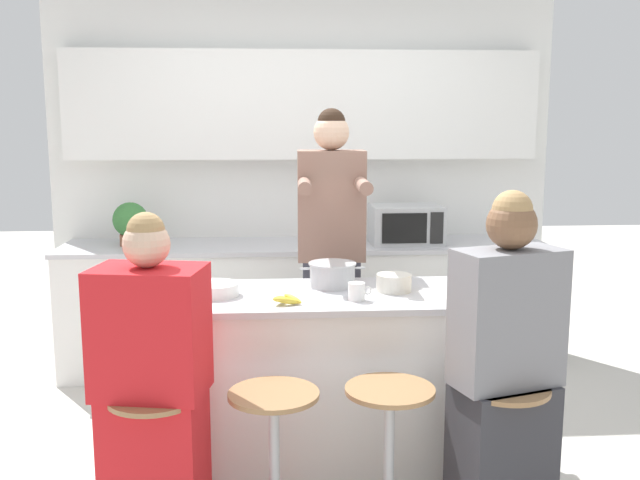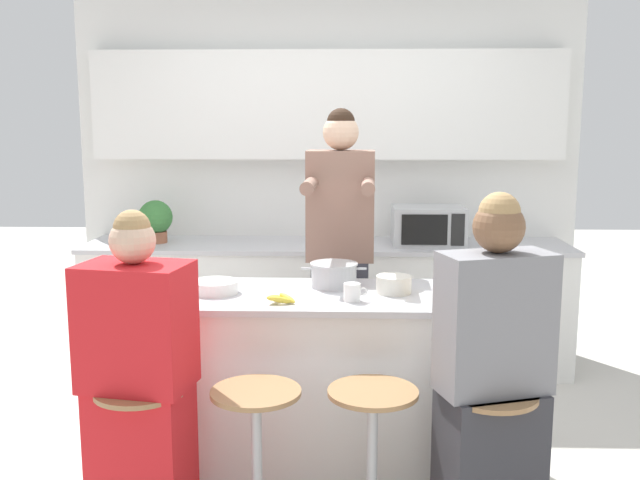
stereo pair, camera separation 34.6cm
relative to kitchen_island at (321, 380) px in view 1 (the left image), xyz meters
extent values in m
plane|color=beige|center=(0.00, 0.00, -0.45)|extent=(16.00, 16.00, 0.00)
cube|color=silver|center=(0.00, 1.84, 0.90)|extent=(3.58, 0.06, 2.70)
cube|color=white|center=(0.00, 1.73, 1.37)|extent=(3.30, 0.16, 0.75)
cube|color=white|center=(0.00, 1.49, -0.03)|extent=(3.30, 0.61, 0.85)
cube|color=#BCBCC1|center=(0.00, 1.49, 0.41)|extent=(3.33, 0.64, 0.03)
cube|color=black|center=(0.00, 0.00, -0.42)|extent=(1.64, 0.55, 0.06)
cube|color=white|center=(0.00, 0.00, 0.01)|extent=(1.72, 0.63, 0.80)
cube|color=#BCBCC1|center=(0.00, 0.00, 0.43)|extent=(1.76, 0.67, 0.03)
cylinder|color=#B7BABC|center=(-0.70, -0.65, -0.13)|extent=(0.04, 0.04, 0.62)
cylinder|color=#997047|center=(-0.70, -0.65, 0.19)|extent=(0.37, 0.37, 0.02)
cylinder|color=#B7BABC|center=(-0.23, -0.65, -0.13)|extent=(0.04, 0.04, 0.62)
cylinder|color=#997047|center=(-0.23, -0.65, 0.19)|extent=(0.37, 0.37, 0.02)
cylinder|color=#B7BABC|center=(0.23, -0.63, -0.13)|extent=(0.04, 0.04, 0.62)
cylinder|color=#997047|center=(0.23, -0.63, 0.19)|extent=(0.37, 0.37, 0.02)
cylinder|color=#B7BABC|center=(0.70, -0.65, -0.13)|extent=(0.04, 0.04, 0.62)
cylinder|color=#997047|center=(0.70, -0.65, 0.19)|extent=(0.37, 0.37, 0.02)
cube|color=#383842|center=(0.10, 0.57, 0.02)|extent=(0.32, 0.23, 0.95)
cube|color=#896656|center=(0.10, 0.57, 0.80)|extent=(0.38, 0.23, 0.61)
cylinder|color=#896656|center=(-0.06, 0.30, 0.93)|extent=(0.08, 0.34, 0.07)
cylinder|color=#896656|center=(0.24, 0.29, 0.93)|extent=(0.08, 0.34, 0.07)
sphere|color=#DBB293|center=(0.10, 0.57, 1.20)|extent=(0.20, 0.20, 0.20)
sphere|color=black|center=(0.10, 0.57, 1.26)|extent=(0.16, 0.16, 0.15)
cube|color=red|center=(-0.71, -0.63, -0.13)|extent=(0.43, 0.33, 0.65)
cube|color=red|center=(-0.71, -0.63, 0.46)|extent=(0.47, 0.36, 0.51)
sphere|color=#DBB293|center=(-0.71, -0.63, 0.80)|extent=(0.21, 0.21, 0.18)
sphere|color=#A37F51|center=(-0.71, -0.63, 0.85)|extent=(0.17, 0.17, 0.15)
cube|color=#333338|center=(0.71, -0.63, -0.13)|extent=(0.45, 0.37, 0.65)
cube|color=slate|center=(0.71, -0.63, 0.48)|extent=(0.48, 0.34, 0.56)
sphere|color=brown|center=(0.71, -0.63, 0.86)|extent=(0.25, 0.25, 0.20)
sphere|color=#A37F51|center=(0.71, -0.63, 0.92)|extent=(0.20, 0.20, 0.16)
cylinder|color=#B7BABC|center=(0.07, 0.14, 0.50)|extent=(0.23, 0.23, 0.11)
cylinder|color=#B7BABC|center=(0.07, 0.14, 0.56)|extent=(0.24, 0.24, 0.01)
cylinder|color=#B7BABC|center=(-0.07, 0.14, 0.53)|extent=(0.05, 0.01, 0.01)
cylinder|color=#B7BABC|center=(0.21, 0.14, 0.53)|extent=(0.05, 0.01, 0.01)
cylinder|color=silver|center=(0.36, 0.02, 0.48)|extent=(0.17, 0.17, 0.08)
cylinder|color=white|center=(-0.51, -0.01, 0.47)|extent=(0.23, 0.23, 0.06)
cylinder|color=white|center=(0.15, -0.15, 0.48)|extent=(0.08, 0.08, 0.08)
torus|color=white|center=(0.21, -0.15, 0.49)|extent=(0.04, 0.01, 0.04)
ellipsoid|color=yellow|center=(-0.17, -0.22, 0.46)|extent=(0.12, 0.04, 0.05)
ellipsoid|color=yellow|center=(-0.20, -0.19, 0.46)|extent=(0.09, 0.11, 0.05)
ellipsoid|color=yellow|center=(-0.14, -0.19, 0.46)|extent=(0.10, 0.10, 0.05)
cube|color=gold|center=(0.64, -0.13, 0.54)|extent=(0.07, 0.07, 0.20)
cylinder|color=white|center=(0.64, -0.13, 0.65)|extent=(0.03, 0.03, 0.02)
cube|color=#B2B5B7|center=(0.69, 1.45, 0.56)|extent=(0.48, 0.35, 0.26)
cube|color=black|center=(0.65, 1.27, 0.56)|extent=(0.30, 0.01, 0.20)
cube|color=black|center=(0.86, 1.27, 0.56)|extent=(0.09, 0.01, 0.21)
cylinder|color=#93563D|center=(-1.18, 1.49, 0.47)|extent=(0.15, 0.15, 0.08)
sphere|color=#387538|center=(-1.18, 1.49, 0.61)|extent=(0.23, 0.23, 0.23)
camera|label=1|loc=(-0.24, -3.34, 1.27)|focal=40.00mm
camera|label=2|loc=(0.11, -3.35, 1.27)|focal=40.00mm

